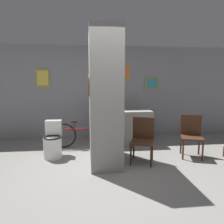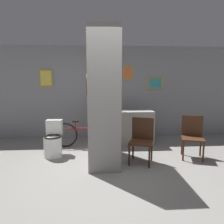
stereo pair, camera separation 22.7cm
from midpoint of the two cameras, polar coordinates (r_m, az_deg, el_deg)
The scene contains 10 objects.
ground_plane at distance 4.04m, azimuth -1.94°, elevation -15.71°, with size 14.00×14.00×0.00m, color gray.
wall_back at distance 6.32m, azimuth -3.99°, elevation 5.22°, with size 8.00×0.09×2.60m.
pillar_center at distance 4.34m, azimuth -3.52°, elevation 3.77°, with size 0.62×1.29×2.60m.
counter_shelf at distance 5.63m, azimuth 2.25°, elevation -4.10°, with size 1.37×0.44×0.87m.
toilet at distance 4.91m, azimuth -16.46°, elevation -7.57°, with size 0.38×0.54×0.77m.
chair_near_pillar at distance 4.45m, azimuth 6.55°, elevation -6.75°, with size 0.57×0.57×0.89m.
chair_by_doorway at distance 5.01m, azimuth 18.81°, elevation -5.44°, with size 0.55×0.55×0.89m.
bicycle at distance 5.45m, azimuth -8.14°, elevation -5.79°, with size 1.66×0.42×0.66m.
bottle_tall at distance 5.44m, azimuth 0.62°, elevation 1.27°, with size 0.07×0.07×0.30m.
bottle_short at distance 5.47m, azimuth -0.55°, elevation 0.96°, with size 0.06×0.06×0.21m.
Camera 1 is at (-0.41, -3.66, 1.64)m, focal length 35.00 mm.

